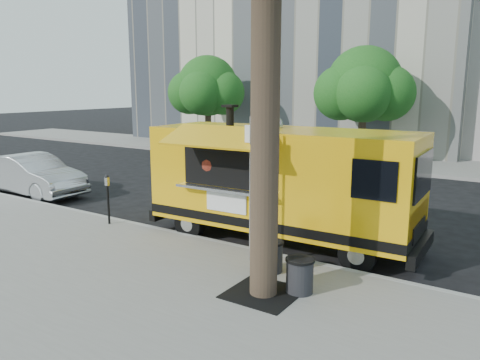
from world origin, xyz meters
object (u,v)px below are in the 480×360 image
object	(u,v)px
food_truck	(280,181)
sedan	(33,175)
far_tree_a	(208,86)
trash_bin_right	(271,255)
trash_bin_left	(300,274)
parking_meter	(108,193)
far_tree_b	(364,85)
sign_post	(251,181)

from	to	relation	value
food_truck	sedan	world-z (taller)	food_truck
far_tree_a	food_truck	bearing A→B (deg)	-47.03
sedan	trash_bin_right	size ratio (longest dim) A/B	6.95
trash_bin_right	trash_bin_left	bearing A→B (deg)	-31.60
trash_bin_left	food_truck	bearing A→B (deg)	125.10
food_truck	parking_meter	bearing A→B (deg)	-162.53
far_tree_a	trash_bin_right	distance (m)	18.97
far_tree_a	far_tree_b	xyz separation A→B (m)	(9.00, 0.40, 0.06)
sedan	food_truck	bearing A→B (deg)	-88.55
sign_post	sedan	bearing A→B (deg)	171.12
far_tree_a	far_tree_b	distance (m)	9.01
far_tree_b	trash_bin_left	size ratio (longest dim) A/B	8.80
sedan	trash_bin_left	world-z (taller)	sedan
food_truck	sedan	size ratio (longest dim) A/B	1.56
far_tree_b	trash_bin_left	xyz separation A→B (m)	(4.11, -15.10, -3.35)
trash_bin_right	far_tree_b	bearing A→B (deg)	102.41
food_truck	sedan	xyz separation A→B (m)	(-9.67, -0.17, -0.83)
sign_post	parking_meter	distance (m)	4.64
food_truck	trash_bin_left	xyz separation A→B (m)	(1.81, -2.57, -1.05)
trash_bin_right	food_truck	bearing A→B (deg)	114.11
far_tree_a	sedan	distance (m)	12.78
parking_meter	food_truck	xyz separation A→B (m)	(4.30, 1.52, 0.55)
far_tree_b	food_truck	xyz separation A→B (m)	(2.30, -12.53, -2.30)
sign_post	far_tree_a	bearing A→B (deg)	129.83
far_tree_a	trash_bin_right	size ratio (longest dim) A/B	8.68
far_tree_b	trash_bin_left	bearing A→B (deg)	-74.79
parking_meter	food_truck	bearing A→B (deg)	19.46
far_tree_a	parking_meter	distance (m)	15.59
far_tree_a	food_truck	world-z (taller)	far_tree_a
sedan	parking_meter	bearing A→B (deg)	-103.65
far_tree_b	parking_meter	xyz separation A→B (m)	(-2.00, -14.05, -2.85)
sign_post	trash_bin_left	xyz separation A→B (m)	(1.56, -0.85, -1.37)
sign_post	sedan	distance (m)	10.11
far_tree_b	trash_bin_left	world-z (taller)	far_tree_b
sign_post	parking_meter	world-z (taller)	sign_post
far_tree_b	sedan	world-z (taller)	far_tree_b
far_tree_a	sign_post	size ratio (longest dim) A/B	1.79
far_tree_a	trash_bin_left	size ratio (longest dim) A/B	8.56
sedan	trash_bin_right	bearing A→B (deg)	-99.43
sign_post	parking_meter	xyz separation A→B (m)	(-4.55, 0.20, -0.87)
far_tree_b	parking_meter	world-z (taller)	far_tree_b
sign_post	trash_bin_right	world-z (taller)	sign_post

